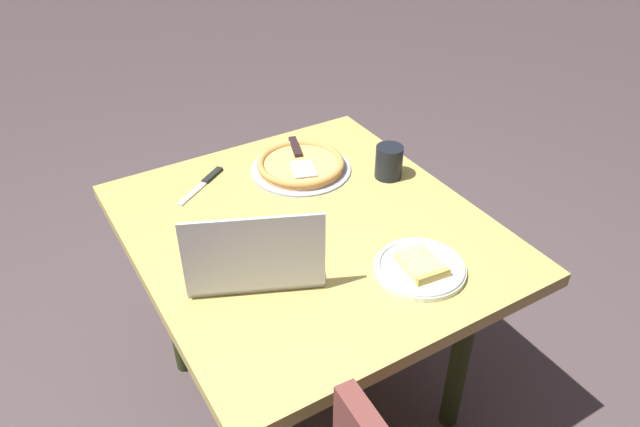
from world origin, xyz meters
TOP-DOWN VIEW (x-y plane):
  - ground_plane at (0.00, 0.00)m, footprint 12.00×12.00m
  - dining_table at (0.00, 0.00)m, footprint 1.01×0.91m
  - laptop at (0.09, -0.21)m, footprint 0.36×0.40m
  - pizza_plate at (0.31, 0.14)m, footprint 0.23×0.23m
  - pizza_tray at (-0.27, 0.13)m, footprint 0.31×0.31m
  - table_knife at (-0.35, -0.16)m, footprint 0.14×0.19m
  - drink_cup at (-0.10, 0.34)m, footprint 0.08×0.08m

SIDE VIEW (x-z plane):
  - ground_plane at x=0.00m, z-range 0.00..0.00m
  - dining_table at x=0.00m, z-range 0.26..0.96m
  - table_knife at x=-0.35m, z-range 0.70..0.71m
  - pizza_plate at x=0.31m, z-range 0.70..0.73m
  - pizza_tray at x=-0.27m, z-range 0.70..0.74m
  - laptop at x=0.09m, z-range 0.64..0.86m
  - drink_cup at x=-0.10m, z-range 0.70..0.81m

